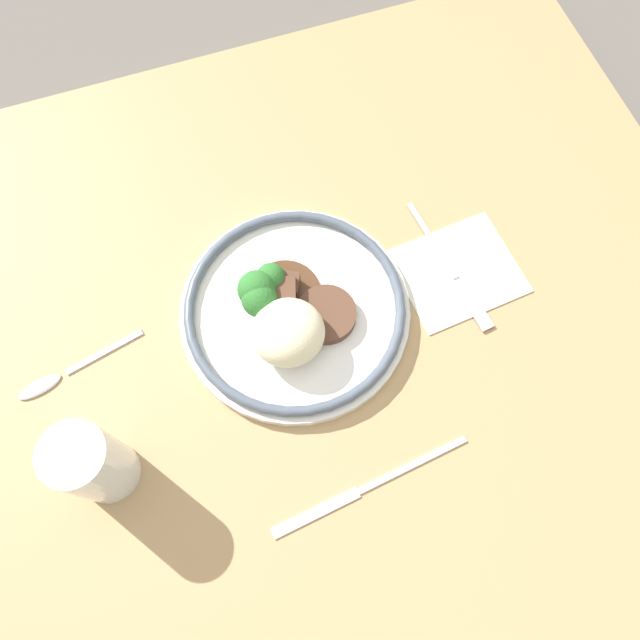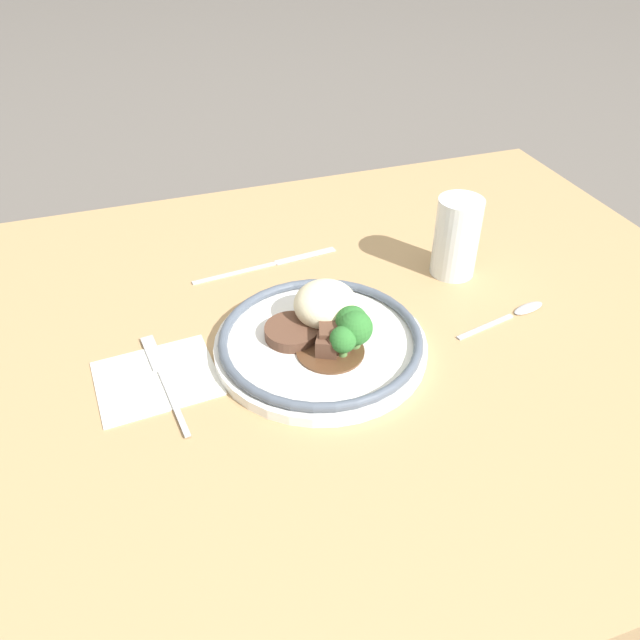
{
  "view_description": "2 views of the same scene",
  "coord_description": "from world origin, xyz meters",
  "px_view_note": "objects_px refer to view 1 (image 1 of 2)",
  "views": [
    {
      "loc": [
        0.02,
        0.24,
        0.71
      ],
      "look_at": [
        -0.06,
        -0.01,
        0.06
      ],
      "focal_mm": 35.0,
      "sensor_mm": 36.0,
      "label": 1
    },
    {
      "loc": [
        -0.24,
        -0.61,
        0.54
      ],
      "look_at": [
        -0.04,
        -0.02,
        0.07
      ],
      "focal_mm": 35.0,
      "sensor_mm": 36.0,
      "label": 2
    }
  ],
  "objects_px": {
    "knife": "(364,489)",
    "juice_glass": "(94,465)",
    "spoon": "(56,378)",
    "plate": "(292,311)",
    "fork": "(455,277)"
  },
  "relations": [
    {
      "from": "knife",
      "to": "juice_glass",
      "type": "bearing_deg",
      "value": -29.1
    },
    {
      "from": "knife",
      "to": "spoon",
      "type": "xyz_separation_m",
      "value": [
        0.29,
        -0.23,
        0.0
      ]
    },
    {
      "from": "plate",
      "to": "spoon",
      "type": "distance_m",
      "value": 0.28
    },
    {
      "from": "knife",
      "to": "spoon",
      "type": "bearing_deg",
      "value": -44.88
    },
    {
      "from": "plate",
      "to": "juice_glass",
      "type": "xyz_separation_m",
      "value": [
        0.24,
        0.11,
        0.03
      ]
    },
    {
      "from": "spoon",
      "to": "plate",
      "type": "bearing_deg",
      "value": 163.88
    },
    {
      "from": "juice_glass",
      "to": "knife",
      "type": "height_order",
      "value": "juice_glass"
    },
    {
      "from": "juice_glass",
      "to": "knife",
      "type": "xyz_separation_m",
      "value": [
        -0.25,
        0.1,
        -0.05
      ]
    },
    {
      "from": "juice_glass",
      "to": "knife",
      "type": "distance_m",
      "value": 0.28
    },
    {
      "from": "fork",
      "to": "knife",
      "type": "xyz_separation_m",
      "value": [
        0.19,
        0.2,
        -0.0
      ]
    },
    {
      "from": "plate",
      "to": "knife",
      "type": "bearing_deg",
      "value": 92.78
    },
    {
      "from": "plate",
      "to": "juice_glass",
      "type": "bearing_deg",
      "value": 23.91
    },
    {
      "from": "plate",
      "to": "fork",
      "type": "relative_size",
      "value": 1.42
    },
    {
      "from": "juice_glass",
      "to": "spoon",
      "type": "relative_size",
      "value": 0.78
    },
    {
      "from": "plate",
      "to": "spoon",
      "type": "xyz_separation_m",
      "value": [
        0.27,
        -0.02,
        -0.02
      ]
    }
  ]
}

